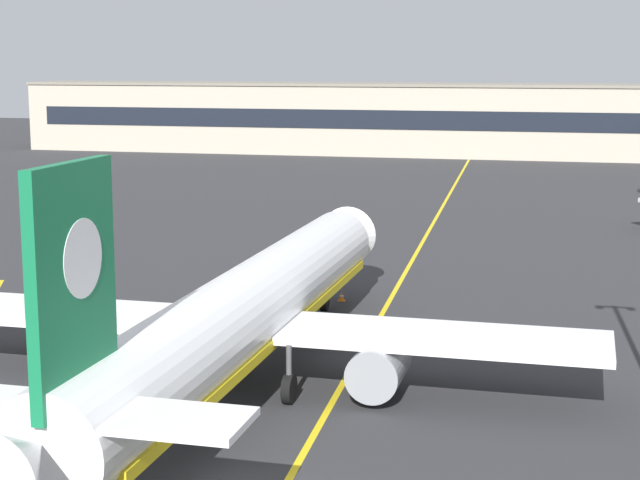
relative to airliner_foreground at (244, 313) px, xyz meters
The scene contains 4 objects.
taxiway_centreline 18.97m from the airliner_foreground, 79.16° to the left, with size 0.30×180.00×0.01m, color yellow.
airliner_foreground is the anchor object (origin of this frame).
safety_cone_by_nose_gear 17.54m from the airliner_foreground, 87.74° to the left, with size 0.44×0.44×0.55m.
terminal_building 114.74m from the airliner_foreground, 86.41° to the left, with size 155.91×12.40×10.79m.
Camera 1 is at (10.30, -31.29, 14.62)m, focal length 58.22 mm.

